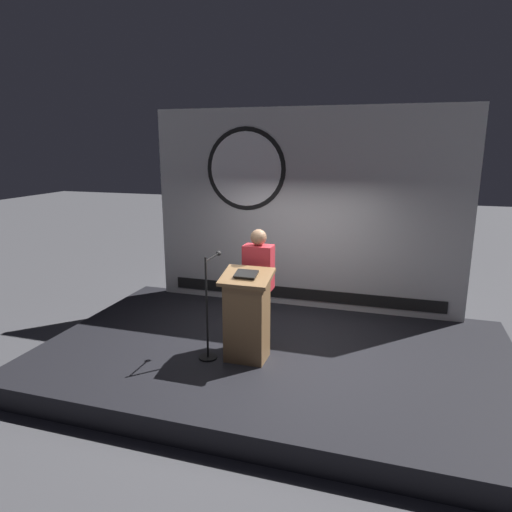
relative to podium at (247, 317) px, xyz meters
The scene contains 6 objects.
ground_plane 1.02m from the podium, 57.34° to the left, with size 40.00×40.00×0.00m, color #4C4C51.
stage_platform 0.89m from the podium, 57.34° to the left, with size 6.40×4.00×0.30m, color black.
banner_display 2.53m from the podium, 84.10° to the left, with size 5.28×0.12×3.35m.
podium is the anchor object (origin of this frame).
speaker_person 0.54m from the podium, 88.74° to the left, with size 0.40×0.26×1.65m.
microphone_stand 0.51m from the podium, behind, with size 0.24×0.59×1.38m.
Camera 1 is at (1.50, -5.71, 3.06)m, focal length 32.23 mm.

